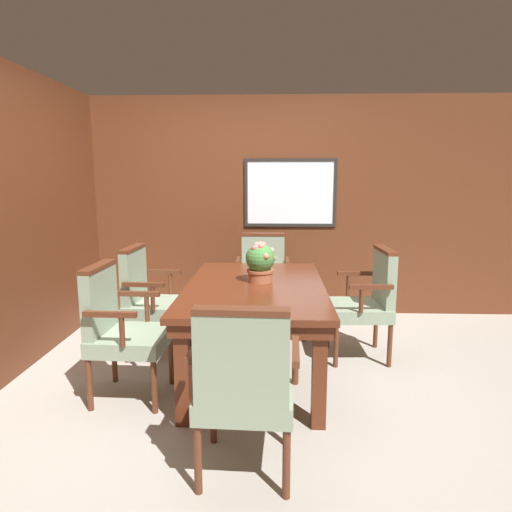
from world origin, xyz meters
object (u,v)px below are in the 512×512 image
(chair_right_far, at_px, (367,298))
(chair_left_near, at_px, (120,326))
(dining_table, at_px, (255,296))
(chair_left_far, at_px, (150,296))
(chair_head_near, at_px, (245,383))
(chair_head_far, at_px, (263,275))
(potted_plant, at_px, (260,262))

(chair_right_far, relative_size, chair_left_near, 1.00)
(dining_table, relative_size, chair_right_far, 1.83)
(chair_left_near, bearing_deg, chair_left_far, 2.75)
(dining_table, bearing_deg, chair_left_far, 157.55)
(chair_left_far, relative_size, chair_left_near, 1.00)
(chair_left_far, xyz_separation_m, chair_head_near, (0.95, -1.69, 0.00))
(chair_head_far, bearing_deg, chair_left_near, -119.76)
(chair_right_far, bearing_deg, chair_head_far, -136.12)
(dining_table, height_order, chair_left_near, chair_left_near)
(dining_table, distance_m, chair_head_far, 1.27)
(chair_head_far, xyz_separation_m, chair_left_near, (-0.97, -1.69, 0.00))
(chair_head_near, bearing_deg, potted_plant, -89.35)
(chair_left_near, bearing_deg, potted_plant, -60.00)
(dining_table, xyz_separation_m, chair_head_far, (0.03, 1.27, -0.11))
(dining_table, xyz_separation_m, chair_left_near, (-0.95, -0.42, -0.11))
(chair_head_far, height_order, chair_left_near, same)
(chair_head_near, height_order, chair_head_far, same)
(chair_head_far, bearing_deg, chair_head_near, -90.55)
(chair_right_far, xyz_separation_m, chair_head_near, (-0.96, -1.67, 0.00))
(dining_table, relative_size, chair_left_near, 1.83)
(potted_plant, bearing_deg, chair_head_near, -91.73)
(chair_right_far, height_order, chair_head_near, same)
(chair_left_far, bearing_deg, chair_left_near, -176.16)
(dining_table, distance_m, chair_right_far, 1.04)
(chair_head_near, distance_m, chair_head_far, 2.56)
(chair_head_near, relative_size, chair_left_near, 1.00)
(dining_table, xyz_separation_m, chair_head_near, (-0.00, -1.29, -0.11))
(chair_right_far, distance_m, chair_left_near, 2.07)
(chair_left_near, bearing_deg, chair_head_far, -27.75)
(potted_plant, bearing_deg, dining_table, -111.15)
(chair_head_far, relative_size, chair_left_near, 1.00)
(chair_left_far, height_order, chair_head_near, same)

